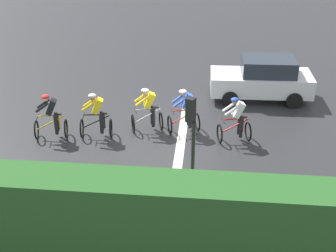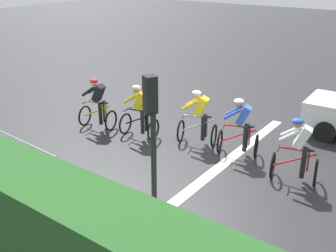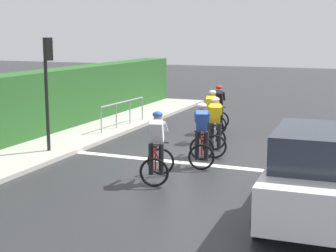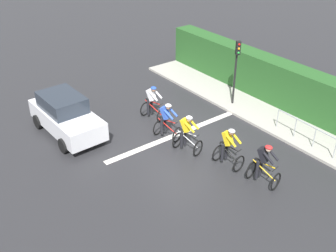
{
  "view_description": "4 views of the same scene",
  "coord_description": "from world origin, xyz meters",
  "px_view_note": "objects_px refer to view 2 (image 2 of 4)",
  "views": [
    {
      "loc": [
        -14.36,
        -1.35,
        8.01
      ],
      "look_at": [
        -0.87,
        -0.04,
        0.88
      ],
      "focal_mm": 49.53,
      "sensor_mm": 36.0,
      "label": 1
    },
    {
      "loc": [
        -8.94,
        -4.84,
        5.05
      ],
      "look_at": [
        -0.68,
        1.16,
        0.84
      ],
      "focal_mm": 42.61,
      "sensor_mm": 36.0,
      "label": 2
    },
    {
      "loc": [
        4.5,
        -13.04,
        3.46
      ],
      "look_at": [
        -0.66,
        -0.26,
        0.95
      ],
      "focal_mm": 54.56,
      "sensor_mm": 36.0,
      "label": 3
    },
    {
      "loc": [
        9.22,
        11.28,
        9.18
      ],
      "look_at": [
        0.74,
        0.03,
        0.95
      ],
      "focal_mm": 42.64,
      "sensor_mm": 36.0,
      "label": 4
    }
  ],
  "objects_px": {
    "cyclist_lead": "(98,105)",
    "cyclist_fourth": "(240,129)",
    "cyclist_mid": "(199,119)",
    "cyclist_second": "(140,113)",
    "traffic_light_near_crossing": "(152,139)",
    "cyclist_trailing": "(298,152)",
    "pedestrian_railing_kerbside": "(20,148)"
  },
  "relations": [
    {
      "from": "cyclist_lead",
      "to": "pedestrian_railing_kerbside",
      "type": "bearing_deg",
      "value": -168.04
    },
    {
      "from": "cyclist_second",
      "to": "cyclist_trailing",
      "type": "xyz_separation_m",
      "value": [
        0.15,
        -4.82,
        0.0
      ]
    },
    {
      "from": "cyclist_second",
      "to": "traffic_light_near_crossing",
      "type": "relative_size",
      "value": 0.5
    },
    {
      "from": "cyclist_mid",
      "to": "cyclist_trailing",
      "type": "bearing_deg",
      "value": -98.73
    },
    {
      "from": "pedestrian_railing_kerbside",
      "to": "cyclist_second",
      "type": "bearing_deg",
      "value": -13.09
    },
    {
      "from": "cyclist_second",
      "to": "pedestrian_railing_kerbside",
      "type": "height_order",
      "value": "cyclist_second"
    },
    {
      "from": "cyclist_trailing",
      "to": "traffic_light_near_crossing",
      "type": "bearing_deg",
      "value": 160.99
    },
    {
      "from": "traffic_light_near_crossing",
      "to": "pedestrian_railing_kerbside",
      "type": "distance_m",
      "value": 4.55
    },
    {
      "from": "cyclist_fourth",
      "to": "cyclist_trailing",
      "type": "relative_size",
      "value": 1.0
    },
    {
      "from": "cyclist_mid",
      "to": "pedestrian_railing_kerbside",
      "type": "distance_m",
      "value": 4.96
    },
    {
      "from": "cyclist_lead",
      "to": "traffic_light_near_crossing",
      "type": "bearing_deg",
      "value": -125.26
    },
    {
      "from": "cyclist_lead",
      "to": "cyclist_trailing",
      "type": "height_order",
      "value": "same"
    },
    {
      "from": "cyclist_fourth",
      "to": "pedestrian_railing_kerbside",
      "type": "xyz_separation_m",
      "value": [
        -4.28,
        3.88,
        -0.03
      ]
    },
    {
      "from": "traffic_light_near_crossing",
      "to": "cyclist_mid",
      "type": "bearing_deg",
      "value": 21.58
    },
    {
      "from": "cyclist_mid",
      "to": "cyclist_fourth",
      "type": "relative_size",
      "value": 1.0
    },
    {
      "from": "cyclist_mid",
      "to": "pedestrian_railing_kerbside",
      "type": "bearing_deg",
      "value": 148.88
    },
    {
      "from": "cyclist_mid",
      "to": "cyclist_fourth",
      "type": "height_order",
      "value": "same"
    },
    {
      "from": "cyclist_lead",
      "to": "cyclist_mid",
      "type": "relative_size",
      "value": 1.0
    },
    {
      "from": "cyclist_trailing",
      "to": "pedestrian_railing_kerbside",
      "type": "bearing_deg",
      "value": 123.64
    },
    {
      "from": "cyclist_lead",
      "to": "cyclist_second",
      "type": "distance_m",
      "value": 1.58
    },
    {
      "from": "cyclist_mid",
      "to": "cyclist_fourth",
      "type": "xyz_separation_m",
      "value": [
        0.04,
        -1.32,
        0.0
      ]
    },
    {
      "from": "pedestrian_railing_kerbside",
      "to": "cyclist_fourth",
      "type": "bearing_deg",
      "value": -42.18
    },
    {
      "from": "cyclist_fourth",
      "to": "cyclist_second",
      "type": "bearing_deg",
      "value": 102.35
    },
    {
      "from": "cyclist_second",
      "to": "cyclist_lead",
      "type": "bearing_deg",
      "value": 98.44
    },
    {
      "from": "cyclist_trailing",
      "to": "cyclist_fourth",
      "type": "bearing_deg",
      "value": 73.92
    },
    {
      "from": "cyclist_trailing",
      "to": "cyclist_second",
      "type": "bearing_deg",
      "value": 91.8
    },
    {
      "from": "cyclist_lead",
      "to": "cyclist_fourth",
      "type": "distance_m",
      "value": 4.69
    },
    {
      "from": "cyclist_second",
      "to": "pedestrian_railing_kerbside",
      "type": "distance_m",
      "value": 3.71
    },
    {
      "from": "cyclist_fourth",
      "to": "traffic_light_near_crossing",
      "type": "bearing_deg",
      "value": -174.52
    },
    {
      "from": "pedestrian_railing_kerbside",
      "to": "cyclist_trailing",
      "type": "bearing_deg",
      "value": -56.36
    },
    {
      "from": "traffic_light_near_crossing",
      "to": "cyclist_trailing",
      "type": "bearing_deg",
      "value": -19.01
    },
    {
      "from": "cyclist_lead",
      "to": "cyclist_mid",
      "type": "distance_m",
      "value": 3.39
    }
  ]
}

